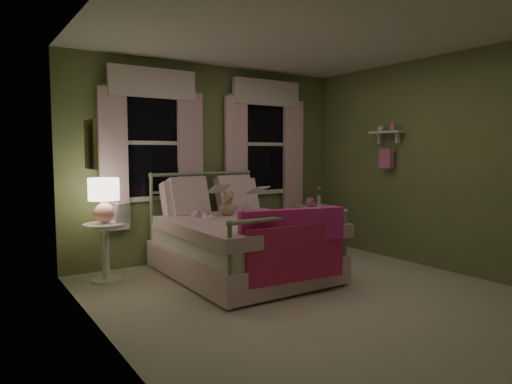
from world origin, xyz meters
TOP-DOWN VIEW (x-y plane):
  - room_shell at (0.00, 0.00)m, footprint 4.20×4.20m
  - bed at (-0.19, 1.05)m, footprint 1.58×2.04m
  - pink_throw at (-0.19, 0.02)m, footprint 1.10×0.33m
  - child_left at (-0.47, 1.47)m, footprint 0.33×0.24m
  - child_right at (0.09, 1.47)m, footprint 0.39×0.35m
  - book_left at (-0.47, 1.22)m, footprint 0.22×0.15m
  - book_right at (0.09, 1.22)m, footprint 0.21×0.13m
  - teddy_bear at (-0.19, 1.31)m, footprint 0.23×0.19m
  - nightstand_left at (-1.58, 1.63)m, footprint 0.46×0.46m
  - table_lamp at (-1.58, 1.63)m, footprint 0.33×0.33m
  - book_nightstand at (-1.48, 1.55)m, footprint 0.19×0.24m
  - nightstand_right at (1.46, 1.63)m, footprint 0.50×0.40m
  - pink_toy at (1.36, 1.63)m, footprint 0.14×0.18m
  - bud_vase at (1.58, 1.68)m, footprint 0.06×0.06m
  - window_left at (-0.85, 2.03)m, footprint 1.34×0.13m
  - window_right at (0.85, 2.03)m, footprint 1.34×0.13m
  - wall_shelf at (1.90, 0.70)m, footprint 0.15×0.50m
  - framed_picture at (-1.95, 0.60)m, footprint 0.03×0.32m

SIDE VIEW (x-z plane):
  - bed at x=-0.19m, z-range -0.21..0.98m
  - nightstand_left at x=-1.58m, z-range 0.09..0.74m
  - nightstand_right at x=1.46m, z-range 0.23..0.87m
  - pink_throw at x=-0.19m, z-range 0.26..0.96m
  - book_nightstand at x=-1.48m, z-range 0.65..0.67m
  - pink_toy at x=1.36m, z-range 0.64..0.78m
  - bud_vase at x=1.58m, z-range 0.65..0.93m
  - teddy_bear at x=-0.19m, z-range 0.64..0.95m
  - child_right at x=0.09m, z-range 0.57..1.23m
  - book_right at x=0.09m, z-range 0.79..1.05m
  - table_lamp at x=-1.58m, z-range 0.71..1.20m
  - book_left at x=-0.47m, z-range 0.83..1.09m
  - child_left at x=-0.47m, z-range 0.57..1.41m
  - room_shell at x=0.00m, z-range -0.80..3.40m
  - framed_picture at x=-1.95m, z-range 1.29..1.71m
  - wall_shelf at x=1.90m, z-range 1.22..1.82m
  - window_left at x=-0.85m, z-range 0.64..2.60m
  - window_right at x=0.85m, z-range 0.64..2.60m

